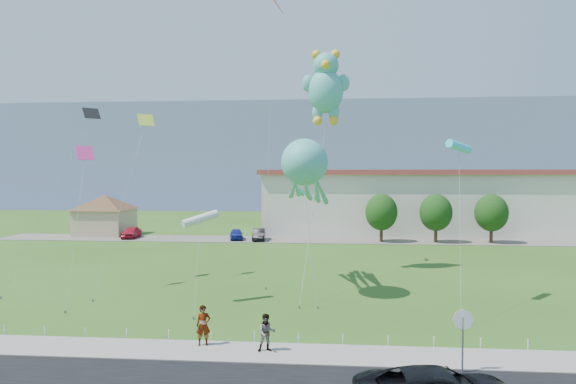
{
  "coord_description": "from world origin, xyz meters",
  "views": [
    {
      "loc": [
        4.51,
        -24.14,
        7.67
      ],
      "look_at": [
        1.72,
        8.0,
        6.54
      ],
      "focal_mm": 32.0,
      "sensor_mm": 36.0,
      "label": 1
    }
  ],
  "objects_px": {
    "pedestrian_right": "(267,333)",
    "octopus_kite": "(305,173)",
    "pedestrian_left": "(203,325)",
    "teddy_bear_kite": "(326,86)",
    "stop_sign": "(463,326)",
    "parked_car_blue": "(236,234)",
    "warehouse": "(499,202)",
    "parked_car_black": "(259,234)",
    "pavilion": "(105,211)",
    "parked_car_red": "(131,232)"
  },
  "relations": [
    {
      "from": "pedestrian_right",
      "to": "octopus_kite",
      "type": "bearing_deg",
      "value": 70.93
    },
    {
      "from": "pedestrian_left",
      "to": "teddy_bear_kite",
      "type": "relative_size",
      "value": 0.1
    },
    {
      "from": "stop_sign",
      "to": "pedestrian_right",
      "type": "height_order",
      "value": "stop_sign"
    },
    {
      "from": "teddy_bear_kite",
      "to": "pedestrian_left",
      "type": "bearing_deg",
      "value": -105.61
    },
    {
      "from": "pedestrian_left",
      "to": "parked_car_blue",
      "type": "height_order",
      "value": "pedestrian_left"
    },
    {
      "from": "warehouse",
      "to": "stop_sign",
      "type": "relative_size",
      "value": 24.4
    },
    {
      "from": "stop_sign",
      "to": "parked_car_black",
      "type": "relative_size",
      "value": 0.61
    },
    {
      "from": "parked_car_blue",
      "to": "teddy_bear_kite",
      "type": "xyz_separation_m",
      "value": [
        10.61,
        -18.34,
        13.91
      ]
    },
    {
      "from": "pavilion",
      "to": "octopus_kite",
      "type": "relative_size",
      "value": 0.93
    },
    {
      "from": "octopus_kite",
      "to": "teddy_bear_kite",
      "type": "bearing_deg",
      "value": 81.11
    },
    {
      "from": "pavilion",
      "to": "parked_car_black",
      "type": "height_order",
      "value": "pavilion"
    },
    {
      "from": "parked_car_red",
      "to": "parked_car_black",
      "type": "height_order",
      "value": "parked_car_red"
    },
    {
      "from": "warehouse",
      "to": "pedestrian_right",
      "type": "height_order",
      "value": "warehouse"
    },
    {
      "from": "pavilion",
      "to": "parked_car_blue",
      "type": "relative_size",
      "value": 2.53
    },
    {
      "from": "pedestrian_right",
      "to": "parked_car_blue",
      "type": "height_order",
      "value": "pedestrian_right"
    },
    {
      "from": "pedestrian_right",
      "to": "teddy_bear_kite",
      "type": "distance_m",
      "value": 23.46
    },
    {
      "from": "parked_car_blue",
      "to": "pedestrian_left",
      "type": "bearing_deg",
      "value": -93.29
    },
    {
      "from": "parked_car_red",
      "to": "parked_car_black",
      "type": "xyz_separation_m",
      "value": [
        15.39,
        -0.56,
        -0.01
      ]
    },
    {
      "from": "parked_car_black",
      "to": "pedestrian_right",
      "type": "bearing_deg",
      "value": -87.66
    },
    {
      "from": "parked_car_red",
      "to": "teddy_bear_kite",
      "type": "xyz_separation_m",
      "value": [
        23.33,
        -18.62,
        13.84
      ]
    },
    {
      "from": "parked_car_red",
      "to": "parked_car_blue",
      "type": "xyz_separation_m",
      "value": [
        12.72,
        -0.27,
        -0.06
      ]
    },
    {
      "from": "pedestrian_right",
      "to": "parked_car_red",
      "type": "height_order",
      "value": "pedestrian_right"
    },
    {
      "from": "pedestrian_left",
      "to": "parked_car_blue",
      "type": "bearing_deg",
      "value": 78.6
    },
    {
      "from": "stop_sign",
      "to": "pavilion",
      "type": "bearing_deg",
      "value": 128.44
    },
    {
      "from": "pedestrian_left",
      "to": "octopus_kite",
      "type": "bearing_deg",
      "value": 50.0
    },
    {
      "from": "parked_car_red",
      "to": "octopus_kite",
      "type": "xyz_separation_m",
      "value": [
        22.14,
        -26.22,
        6.99
      ]
    },
    {
      "from": "teddy_bear_kite",
      "to": "pavilion",
      "type": "bearing_deg",
      "value": 142.15
    },
    {
      "from": "stop_sign",
      "to": "pedestrian_left",
      "type": "distance_m",
      "value": 10.91
    },
    {
      "from": "stop_sign",
      "to": "parked_car_red",
      "type": "height_order",
      "value": "stop_sign"
    },
    {
      "from": "parked_car_red",
      "to": "stop_sign",
      "type": "bearing_deg",
      "value": -58.13
    },
    {
      "from": "octopus_kite",
      "to": "pavilion",
      "type": "bearing_deg",
      "value": 132.39
    },
    {
      "from": "octopus_kite",
      "to": "pedestrian_left",
      "type": "bearing_deg",
      "value": -110.12
    },
    {
      "from": "stop_sign",
      "to": "pedestrian_right",
      "type": "bearing_deg",
      "value": 168.75
    },
    {
      "from": "warehouse",
      "to": "stop_sign",
      "type": "xyz_separation_m",
      "value": [
        -16.5,
        -48.21,
        -2.26
      ]
    },
    {
      "from": "pavilion",
      "to": "teddy_bear_kite",
      "type": "relative_size",
      "value": 0.53
    },
    {
      "from": "teddy_bear_kite",
      "to": "parked_car_blue",
      "type": "bearing_deg",
      "value": 120.04
    },
    {
      "from": "pedestrian_left",
      "to": "parked_car_blue",
      "type": "xyz_separation_m",
      "value": [
        -5.47,
        36.71,
        -0.3
      ]
    },
    {
      "from": "pedestrian_right",
      "to": "parked_car_blue",
      "type": "distance_m",
      "value": 38.2
    },
    {
      "from": "pedestrian_left",
      "to": "parked_car_black",
      "type": "xyz_separation_m",
      "value": [
        -2.8,
        36.43,
        -0.25
      ]
    },
    {
      "from": "pedestrian_left",
      "to": "octopus_kite",
      "type": "xyz_separation_m",
      "value": [
        3.95,
        10.77,
        6.75
      ]
    },
    {
      "from": "parked_car_blue",
      "to": "octopus_kite",
      "type": "height_order",
      "value": "octopus_kite"
    },
    {
      "from": "stop_sign",
      "to": "teddy_bear_kite",
      "type": "height_order",
      "value": "teddy_bear_kite"
    },
    {
      "from": "parked_car_black",
      "to": "teddy_bear_kite",
      "type": "relative_size",
      "value": 0.23
    },
    {
      "from": "stop_sign",
      "to": "parked_car_red",
      "type": "distance_m",
      "value": 48.6
    },
    {
      "from": "parked_car_black",
      "to": "octopus_kite",
      "type": "distance_m",
      "value": 27.44
    },
    {
      "from": "parked_car_black",
      "to": "octopus_kite",
      "type": "relative_size",
      "value": 0.41
    },
    {
      "from": "stop_sign",
      "to": "parked_car_blue",
      "type": "distance_m",
      "value": 42.06
    },
    {
      "from": "pavilion",
      "to": "parked_car_blue",
      "type": "bearing_deg",
      "value": -11.05
    },
    {
      "from": "warehouse",
      "to": "octopus_kite",
      "type": "distance_m",
      "value": 42.44
    },
    {
      "from": "pavilion",
      "to": "pedestrian_right",
      "type": "distance_m",
      "value": 48.16
    }
  ]
}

